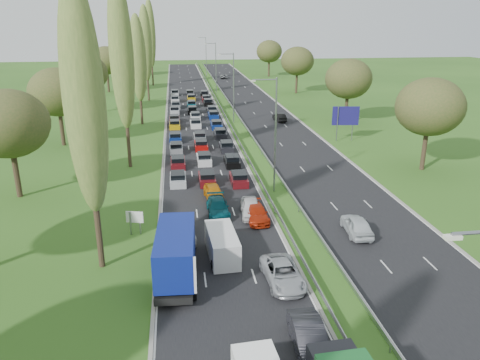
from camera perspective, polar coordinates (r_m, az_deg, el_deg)
ground at (r=85.44m, az=-0.93°, el=7.30°), size 260.00×260.00×0.00m
near_carriageway at (r=87.36m, az=-5.57°, el=7.47°), size 10.50×215.00×0.04m
far_carriageway at (r=88.89m, az=3.23°, el=7.74°), size 10.50×215.00×0.04m
central_reservation at (r=87.77m, az=-1.13°, el=7.98°), size 2.36×215.00×0.32m
lamp_columns at (r=82.45m, az=-0.78°, el=11.10°), size 0.18×140.18×12.00m
poplar_row at (r=71.63m, az=-13.02°, el=14.55°), size 2.80×127.80×22.44m
woodland_left at (r=68.41m, az=-22.00°, el=9.49°), size 8.00×166.00×11.10m
woodland_right at (r=76.31m, az=15.29°, el=11.06°), size 8.00×153.00×11.10m
traffic_queue_fill at (r=82.49m, az=-5.45°, el=7.09°), size 9.00×68.60×0.80m
near_car_2 at (r=39.38m, az=-7.33°, el=-6.28°), size 2.72×5.40×1.47m
near_car_7 at (r=44.03m, az=-2.71°, el=-3.34°), size 2.03×4.89×1.42m
near_car_8 at (r=47.66m, az=-3.22°, el=-1.52°), size 2.10×4.45×1.47m
near_car_9 at (r=27.53m, az=8.41°, el=-18.55°), size 1.90×4.93×1.60m
near_car_10 at (r=33.31m, az=5.25°, el=-11.27°), size 2.62×5.27×1.43m
near_car_11 at (r=42.88m, az=2.05°, el=-4.04°), size 1.88×4.56×1.32m
near_car_12 at (r=43.75m, az=1.33°, el=-3.39°), size 2.13×4.64×1.54m
far_car_0 at (r=41.34m, az=14.05°, el=-5.34°), size 2.22×4.84×1.61m
far_car_1 at (r=84.75m, az=4.84°, el=7.64°), size 1.84×4.42×1.42m
far_car_2 at (r=146.71m, az=-1.97°, el=12.55°), size 2.48×4.98×1.36m
blue_lorry at (r=33.68m, az=-7.83°, el=-8.55°), size 2.55×9.16×3.87m
white_van_rear at (r=36.47m, az=-2.23°, el=-7.72°), size 2.06×5.25×2.11m
info_sign at (r=40.80m, az=-12.69°, el=-4.72°), size 1.47×0.49×2.10m
direction_sign at (r=71.82m, az=12.74°, el=7.46°), size 3.99×0.54×5.20m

